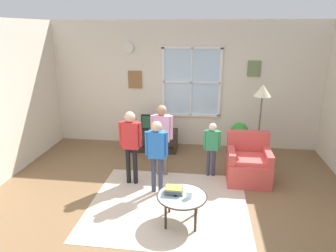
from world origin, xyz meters
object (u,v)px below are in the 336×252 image
at_px(armchair, 248,164).
at_px(coffee_table, 182,197).
at_px(tv_stand, 153,140).
at_px(book_stack, 174,190).
at_px(person_red_shirt, 131,139).
at_px(television, 153,122).
at_px(floor_lamp, 262,99).
at_px(potted_plant_by_window, 239,135).
at_px(cup, 189,195).
at_px(person_blue_shirt, 157,149).
at_px(person_green_shirt, 212,143).
at_px(remote_near_books, 177,194).
at_px(person_pink_shirt, 162,132).

xyz_separation_m(armchair, coffee_table, (-1.10, -1.43, 0.07)).
bearing_deg(armchair, tv_stand, 148.54).
distance_m(armchair, book_stack, 1.85).
bearing_deg(person_red_shirt, television, 86.35).
xyz_separation_m(coffee_table, floor_lamp, (1.32, 1.96, 1.02)).
bearing_deg(television, potted_plant_by_window, -1.21).
xyz_separation_m(cup, person_blue_shirt, (-0.60, 0.84, 0.32)).
xyz_separation_m(book_stack, person_blue_shirt, (-0.37, 0.73, 0.32)).
bearing_deg(cup, person_red_shirt, 135.18).
bearing_deg(person_green_shirt, potted_plant_by_window, 60.87).
height_order(television, person_red_shirt, person_red_shirt).
xyz_separation_m(coffee_table, person_blue_shirt, (-0.49, 0.78, 0.40)).
distance_m(armchair, floor_lamp, 1.24).
bearing_deg(book_stack, floor_lamp, 52.82).
height_order(book_stack, person_green_shirt, person_green_shirt).
distance_m(cup, person_red_shirt, 1.59).
bearing_deg(armchair, person_green_shirt, 172.85).
height_order(remote_near_books, person_pink_shirt, person_pink_shirt).
xyz_separation_m(person_blue_shirt, person_red_shirt, (-0.50, 0.26, 0.05)).
bearing_deg(person_pink_shirt, coffee_table, -70.78).
xyz_separation_m(coffee_table, person_green_shirt, (0.42, 1.51, 0.26)).
bearing_deg(tv_stand, person_red_shirt, -93.64).
distance_m(book_stack, person_pink_shirt, 1.50).
height_order(tv_stand, television, television).
relative_size(tv_stand, person_pink_shirt, 0.80).
bearing_deg(book_stack, person_green_shirt, 69.50).
height_order(coffee_table, potted_plant_by_window, potted_plant_by_window).
distance_m(tv_stand, person_green_shirt, 1.79).
bearing_deg(person_pink_shirt, tv_stand, 107.89).
bearing_deg(floor_lamp, remote_near_books, -125.71).
bearing_deg(potted_plant_by_window, tv_stand, 178.71).
height_order(tv_stand, person_blue_shirt, person_blue_shirt).
distance_m(television, armchair, 2.35).
relative_size(person_pink_shirt, floor_lamp, 0.81).
bearing_deg(person_blue_shirt, potted_plant_by_window, 50.11).
bearing_deg(floor_lamp, armchair, -113.41).
relative_size(television, remote_near_books, 3.76).
height_order(person_pink_shirt, potted_plant_by_window, person_pink_shirt).
relative_size(armchair, book_stack, 3.15).
xyz_separation_m(coffee_table, person_pink_shirt, (-0.50, 1.45, 0.46)).
xyz_separation_m(tv_stand, person_blue_shirt, (0.40, -1.86, 0.56)).
bearing_deg(person_pink_shirt, cup, -67.86).
bearing_deg(armchair, person_blue_shirt, -157.80).
distance_m(coffee_table, potted_plant_by_window, 2.80).
distance_m(person_pink_shirt, person_blue_shirt, 0.67).
relative_size(tv_stand, coffee_table, 1.50).
relative_size(book_stack, person_green_shirt, 0.26).
xyz_separation_m(television, armchair, (1.99, -1.21, -0.34)).
distance_m(tv_stand, armchair, 2.33).
xyz_separation_m(person_red_shirt, person_green_shirt, (1.42, 0.48, -0.19)).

